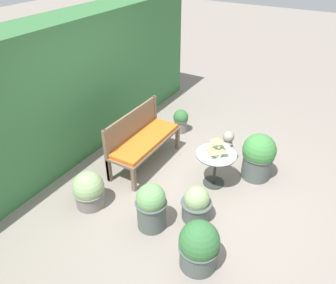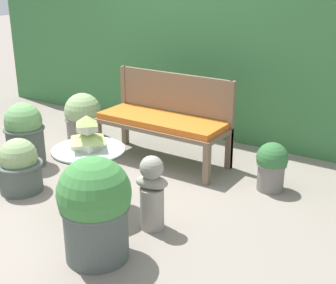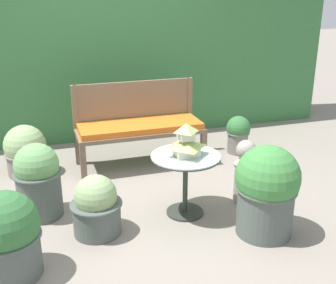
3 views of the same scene
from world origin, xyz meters
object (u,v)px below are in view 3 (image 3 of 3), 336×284
Objects in this scene: garden_bust at (245,171)px; potted_plant_bench_left at (6,236)px; potted_plant_table_far at (238,134)px; potted_plant_bench_right at (267,190)px; patio_table at (185,168)px; potted_plant_patio_mid at (38,180)px; garden_bench at (140,129)px; potted_plant_path_edge at (26,151)px; potted_plant_hedge_corner at (96,207)px; pagoda_birdhouse at (186,142)px.

potted_plant_bench_left is at bearing 178.76° from garden_bust.
potted_plant_table_far is 0.61× the size of potted_plant_bench_right.
potted_plant_patio_mid reaches higher than patio_table.
potted_plant_bench_right is at bearing -70.64° from garden_bench.
garden_bust is at bearing 13.07° from potted_plant_bench_left.
potted_plant_bench_right is (0.60, -1.70, -0.03)m from garden_bench.
potted_plant_bench_left reaches higher than potted_plant_path_edge.
patio_table is 0.71m from potted_plant_bench_right.
garden_bust is at bearing 4.97° from potted_plant_hedge_corner.
pagoda_birdhouse is 0.42× the size of potted_plant_patio_mid.
garden_bust reaches higher than garden_bench.
potted_plant_patio_mid is at bearing 163.54° from patio_table.
patio_table is at bearing -45.15° from potted_plant_path_edge.
pagoda_birdhouse reaches higher than patio_table.
potted_plant_bench_right reaches higher than potted_plant_patio_mid.
pagoda_birdhouse is (0.10, -1.20, 0.26)m from garden_bench.
potted_plant_bench_left is at bearing -147.61° from potted_plant_table_far.
potted_plant_table_far is at bearing -0.10° from garden_bench.
garden_bust is (0.60, 0.04, -0.13)m from patio_table.
potted_plant_bench_right reaches higher than garden_bench.
potted_plant_bench_right reaches higher than garden_bust.
garden_bench is 2.56× the size of potted_plant_path_edge.
garden_bench is at bearing 36.79° from potted_plant_patio_mid.
potted_plant_bench_right is at bearing -45.06° from potted_plant_path_edge.
pagoda_birdhouse reaches higher than garden_bench.
potted_plant_patio_mid reaches higher than potted_plant_hedge_corner.
garden_bench is 2.76× the size of potted_plant_hedge_corner.
potted_plant_path_edge is 1.78m from potted_plant_bench_left.
potted_plant_patio_mid is at bearing 73.45° from potted_plant_bench_left.
pagoda_birdhouse is at bearing 169.60° from garden_bust.
potted_plant_hedge_corner is (-0.79, -0.08, -0.44)m from pagoda_birdhouse.
potted_plant_bench_right is at bearing -44.82° from pagoda_birdhouse.
potted_plant_bench_left is at bearing -151.79° from potted_plant_hedge_corner.
potted_plant_path_edge is at bearing 85.79° from potted_plant_bench_left.
potted_plant_table_far is 3.06m from potted_plant_bench_left.
potted_plant_table_far is 0.69× the size of potted_plant_patio_mid.
patio_table reaches higher than potted_plant_hedge_corner.
potted_plant_bench_right is (-0.10, -0.54, 0.08)m from garden_bust.
potted_plant_bench_left is (-2.58, -1.64, 0.07)m from potted_plant_table_far.
potted_plant_patio_mid reaches higher than garden_bench.
patio_table is 1.19× the size of potted_plant_hedge_corner.
potted_plant_table_far is at bearing 51.39° from garden_bust.
garden_bust is (0.70, -1.16, -0.11)m from garden_bench.
potted_plant_patio_mid is (-1.82, 0.32, 0.03)m from garden_bust.
potted_plant_bench_right is at bearing -114.48° from garden_bust.
pagoda_birdhouse is at bearing 5.77° from potted_plant_hedge_corner.
potted_plant_path_edge is (-0.53, 1.41, 0.02)m from potted_plant_hedge_corner.
potted_plant_path_edge is 0.98m from potted_plant_patio_mid.
potted_plant_path_edge is at bearing 96.25° from potted_plant_patio_mid.
patio_table is 1.65m from potted_plant_table_far.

